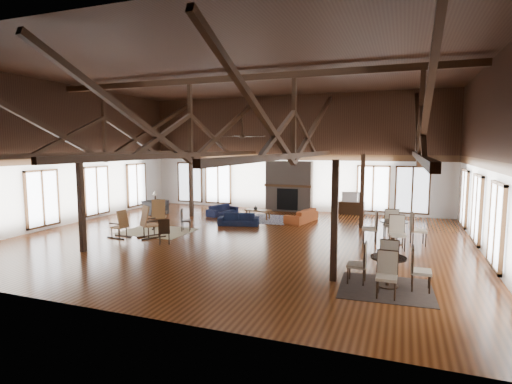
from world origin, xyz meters
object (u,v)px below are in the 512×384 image
(armchair, at_px, (155,207))
(coffee_table, at_px, (258,211))
(sofa_navy_front, at_px, (239,219))
(sofa_orange, at_px, (301,216))
(tv_console, at_px, (351,208))
(cafe_table_far, at_px, (394,228))
(sofa_navy_left, at_px, (222,210))
(cafe_table_near, at_px, (388,266))

(armchair, bearing_deg, coffee_table, -66.56)
(sofa_navy_front, bearing_deg, armchair, 152.61)
(sofa_orange, bearing_deg, tv_console, 159.95)
(armchair, height_order, cafe_table_far, cafe_table_far)
(sofa_navy_front, height_order, sofa_navy_left, sofa_navy_front)
(sofa_navy_front, height_order, coffee_table, sofa_navy_front)
(sofa_navy_left, xyz_separation_m, coffee_table, (2.03, -0.44, 0.14))
(coffee_table, xyz_separation_m, armchair, (-5.31, -0.45, -0.05))
(coffee_table, bearing_deg, armchair, -161.98)
(coffee_table, height_order, cafe_table_near, cafe_table_near)
(armchair, bearing_deg, sofa_navy_front, -84.91)
(sofa_navy_front, relative_size, cafe_table_near, 0.89)
(cafe_table_far, height_order, tv_console, cafe_table_far)
(sofa_navy_left, distance_m, armchair, 3.40)
(sofa_navy_left, bearing_deg, cafe_table_far, -93.86)
(coffee_table, bearing_deg, cafe_table_near, -37.57)
(coffee_table, height_order, armchair, armchair)
(sofa_navy_front, distance_m, cafe_table_far, 6.43)
(sofa_orange, bearing_deg, sofa_navy_left, -83.02)
(cafe_table_far, bearing_deg, cafe_table_near, -90.33)
(coffee_table, bearing_deg, sofa_navy_front, -86.64)
(sofa_orange, relative_size, cafe_table_near, 1.01)
(sofa_navy_front, distance_m, sofa_navy_left, 2.73)
(cafe_table_near, relative_size, cafe_table_far, 0.89)
(sofa_orange, bearing_deg, coffee_table, -76.58)
(armchair, bearing_deg, sofa_navy_left, -56.20)
(sofa_navy_left, distance_m, cafe_table_near, 11.20)
(coffee_table, xyz_separation_m, cafe_table_near, (6.01, -7.36, 0.12))
(sofa_orange, xyz_separation_m, tv_console, (1.85, 2.86, 0.02))
(sofa_navy_left, relative_size, tv_console, 1.36)
(cafe_table_far, xyz_separation_m, tv_console, (-2.12, 5.71, -0.25))
(armchair, bearing_deg, tv_console, -51.54)
(sofa_navy_front, xyz_separation_m, armchair, (-5.02, 1.21, 0.09))
(sofa_navy_front, height_order, cafe_table_near, cafe_table_near)
(tv_console, bearing_deg, sofa_navy_front, -132.78)
(sofa_navy_left, bearing_deg, sofa_navy_front, -122.04)
(sofa_orange, height_order, cafe_table_far, cafe_table_far)
(coffee_table, distance_m, cafe_table_near, 9.50)
(cafe_table_near, bearing_deg, sofa_orange, 118.16)
(sofa_navy_front, relative_size, armchair, 1.66)
(cafe_table_far, relative_size, tv_console, 1.76)
(sofa_navy_left, bearing_deg, tv_console, -49.47)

